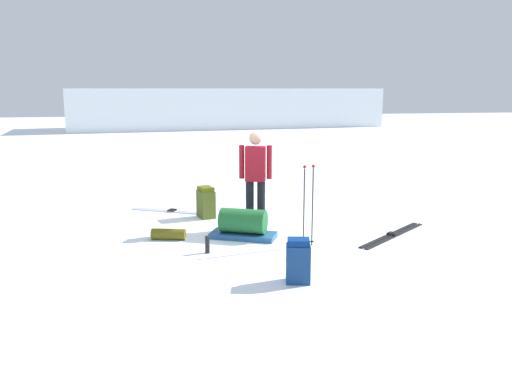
{
  "coord_description": "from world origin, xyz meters",
  "views": [
    {
      "loc": [
        -1.7,
        -8.51,
        2.42
      ],
      "look_at": [
        0.0,
        0.0,
        0.7
      ],
      "focal_mm": 36.63,
      "sensor_mm": 36.0,
      "label": 1
    }
  ],
  "objects_px": {
    "ski_pair_far": "(172,211)",
    "thermos_bottle": "(207,245)",
    "sleeping_mat_rolled": "(168,234)",
    "skier_standing": "(255,175)",
    "backpack_large_dark": "(298,261)",
    "gear_sled": "(243,225)",
    "ski_poles_planted_near": "(308,201)",
    "backpack_bright": "(206,203)",
    "ski_pair_near": "(393,235)"
  },
  "relations": [
    {
      "from": "backpack_bright",
      "to": "backpack_large_dark",
      "type": "bearing_deg",
      "value": -77.66
    },
    {
      "from": "gear_sled",
      "to": "ski_pair_near",
      "type": "bearing_deg",
      "value": -8.3
    },
    {
      "from": "ski_pair_near",
      "to": "thermos_bottle",
      "type": "relative_size",
      "value": 6.42
    },
    {
      "from": "skier_standing",
      "to": "gear_sled",
      "type": "xyz_separation_m",
      "value": [
        -0.32,
        -0.56,
        -0.73
      ]
    },
    {
      "from": "backpack_bright",
      "to": "sleeping_mat_rolled",
      "type": "xyz_separation_m",
      "value": [
        -0.76,
        -1.36,
        -0.2
      ]
    },
    {
      "from": "sleeping_mat_rolled",
      "to": "thermos_bottle",
      "type": "xyz_separation_m",
      "value": [
        0.55,
        -0.84,
        0.04
      ]
    },
    {
      "from": "thermos_bottle",
      "to": "gear_sled",
      "type": "bearing_deg",
      "value": 45.94
    },
    {
      "from": "ski_pair_far",
      "to": "thermos_bottle",
      "type": "height_order",
      "value": "thermos_bottle"
    },
    {
      "from": "skier_standing",
      "to": "ski_pair_near",
      "type": "xyz_separation_m",
      "value": [
        2.17,
        -0.92,
        -0.94
      ]
    },
    {
      "from": "backpack_large_dark",
      "to": "ski_poles_planted_near",
      "type": "height_order",
      "value": "ski_poles_planted_near"
    },
    {
      "from": "backpack_large_dark",
      "to": "sleeping_mat_rolled",
      "type": "height_order",
      "value": "backpack_large_dark"
    },
    {
      "from": "sleeping_mat_rolled",
      "to": "skier_standing",
      "type": "bearing_deg",
      "value": 15.02
    },
    {
      "from": "ski_pair_far",
      "to": "ski_pair_near",
      "type": "bearing_deg",
      "value": -34.93
    },
    {
      "from": "skier_standing",
      "to": "backpack_large_dark",
      "type": "distance_m",
      "value": 2.76
    },
    {
      "from": "ski_poles_planted_near",
      "to": "ski_pair_far",
      "type": "bearing_deg",
      "value": 125.72
    },
    {
      "from": "ski_poles_planted_near",
      "to": "ski_pair_near",
      "type": "bearing_deg",
      "value": 9.98
    },
    {
      "from": "ski_pair_far",
      "to": "thermos_bottle",
      "type": "relative_size",
      "value": 6.2
    },
    {
      "from": "ski_pair_far",
      "to": "skier_standing",
      "type": "bearing_deg",
      "value": -48.26
    },
    {
      "from": "sleeping_mat_rolled",
      "to": "backpack_large_dark",
      "type": "bearing_deg",
      "value": -55.58
    },
    {
      "from": "skier_standing",
      "to": "backpack_large_dark",
      "type": "height_order",
      "value": "skier_standing"
    },
    {
      "from": "ski_pair_near",
      "to": "backpack_bright",
      "type": "bearing_deg",
      "value": 147.48
    },
    {
      "from": "skier_standing",
      "to": "ski_poles_planted_near",
      "type": "bearing_deg",
      "value": -63.71
    },
    {
      "from": "backpack_large_dark",
      "to": "ski_poles_planted_near",
      "type": "relative_size",
      "value": 0.44
    },
    {
      "from": "skier_standing",
      "to": "sleeping_mat_rolled",
      "type": "xyz_separation_m",
      "value": [
        -1.53,
        -0.41,
        -0.86
      ]
    },
    {
      "from": "skier_standing",
      "to": "gear_sled",
      "type": "relative_size",
      "value": 1.47
    },
    {
      "from": "ski_pair_far",
      "to": "sleeping_mat_rolled",
      "type": "bearing_deg",
      "value": -94.06
    },
    {
      "from": "ski_poles_planted_near",
      "to": "sleeping_mat_rolled",
      "type": "height_order",
      "value": "ski_poles_planted_near"
    },
    {
      "from": "ski_pair_far",
      "to": "ski_poles_planted_near",
      "type": "height_order",
      "value": "ski_poles_planted_near"
    },
    {
      "from": "ski_pair_far",
      "to": "thermos_bottle",
      "type": "xyz_separation_m",
      "value": [
        0.41,
        -2.81,
        0.12
      ]
    },
    {
      "from": "backpack_bright",
      "to": "sleeping_mat_rolled",
      "type": "distance_m",
      "value": 1.57
    },
    {
      "from": "skier_standing",
      "to": "ski_poles_planted_near",
      "type": "height_order",
      "value": "skier_standing"
    },
    {
      "from": "ski_pair_far",
      "to": "backpack_large_dark",
      "type": "height_order",
      "value": "backpack_large_dark"
    },
    {
      "from": "sleeping_mat_rolled",
      "to": "thermos_bottle",
      "type": "relative_size",
      "value": 2.12
    },
    {
      "from": "sleeping_mat_rolled",
      "to": "thermos_bottle",
      "type": "height_order",
      "value": "thermos_bottle"
    },
    {
      "from": "sleeping_mat_rolled",
      "to": "thermos_bottle",
      "type": "distance_m",
      "value": 1.0
    },
    {
      "from": "ski_poles_planted_near",
      "to": "thermos_bottle",
      "type": "xyz_separation_m",
      "value": [
        -1.58,
        -0.05,
        -0.58
      ]
    },
    {
      "from": "ski_pair_near",
      "to": "gear_sled",
      "type": "relative_size",
      "value": 1.44
    },
    {
      "from": "ski_pair_far",
      "to": "gear_sled",
      "type": "bearing_deg",
      "value": -63.17
    },
    {
      "from": "sleeping_mat_rolled",
      "to": "thermos_bottle",
      "type": "bearing_deg",
      "value": -56.76
    },
    {
      "from": "ski_pair_near",
      "to": "ski_pair_far",
      "type": "distance_m",
      "value": 4.34
    },
    {
      "from": "gear_sled",
      "to": "ski_poles_planted_near",
      "type": "bearing_deg",
      "value": -35.0
    },
    {
      "from": "backpack_bright",
      "to": "thermos_bottle",
      "type": "xyz_separation_m",
      "value": [
        -0.21,
        -2.2,
        -0.16
      ]
    },
    {
      "from": "backpack_bright",
      "to": "ski_poles_planted_near",
      "type": "distance_m",
      "value": 2.58
    },
    {
      "from": "ski_pair_near",
      "to": "sleeping_mat_rolled",
      "type": "xyz_separation_m",
      "value": [
        -3.7,
        0.51,
        0.08
      ]
    },
    {
      "from": "skier_standing",
      "to": "ski_pair_far",
      "type": "relative_size",
      "value": 1.05
    },
    {
      "from": "skier_standing",
      "to": "ski_poles_planted_near",
      "type": "xyz_separation_m",
      "value": [
        0.59,
        -1.2,
        -0.24
      ]
    },
    {
      "from": "ski_pair_far",
      "to": "backpack_bright",
      "type": "xyz_separation_m",
      "value": [
        0.62,
        -0.61,
        0.28
      ]
    },
    {
      "from": "ski_pair_near",
      "to": "ski_poles_planted_near",
      "type": "height_order",
      "value": "ski_poles_planted_near"
    },
    {
      "from": "gear_sled",
      "to": "thermos_bottle",
      "type": "height_order",
      "value": "gear_sled"
    },
    {
      "from": "ski_poles_planted_near",
      "to": "gear_sled",
      "type": "relative_size",
      "value": 1.11
    }
  ]
}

